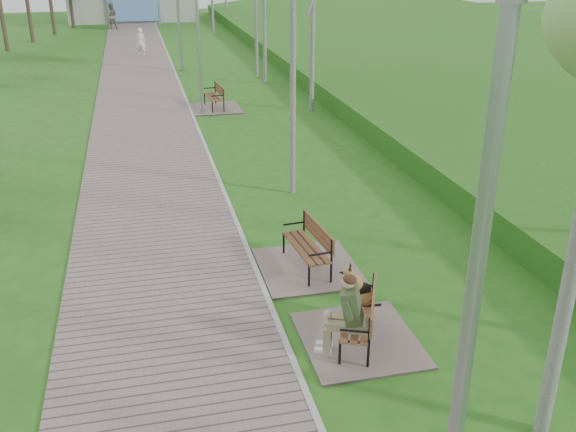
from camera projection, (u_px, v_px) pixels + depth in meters
name	position (u px, v px, depth m)	size (l,w,h in m)	color
walkway	(141.00, 97.00, 25.92)	(3.50, 67.00, 0.04)	slate
kerb	(184.00, 95.00, 26.29)	(0.10, 67.00, 0.05)	#999993
embankment	(469.00, 89.00, 27.52)	(14.00, 70.00, 1.60)	#367220
bench_main	(355.00, 319.00, 9.82)	(1.77, 1.96, 1.54)	slate
bench_second	(307.00, 259.00, 12.20)	(1.84, 2.04, 1.13)	slate
bench_third	(214.00, 103.00, 24.09)	(1.84, 2.04, 1.13)	slate
lamp_post_near	(464.00, 367.00, 5.07)	(0.22, 0.22, 5.67)	gray
lamp_post_second	(199.00, 55.00, 22.53)	(0.18, 0.18, 4.56)	gray
lamp_post_third	(178.00, 14.00, 30.46)	(0.22, 0.22, 5.69)	gray
pedestrian_near	(141.00, 42.00, 35.46)	(0.55, 0.36, 1.50)	white
pedestrian_far	(111.00, 16.00, 46.30)	(0.91, 0.71, 1.87)	gray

